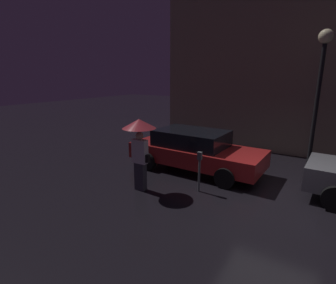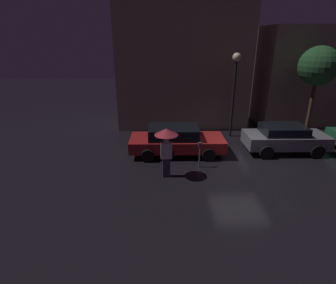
{
  "view_description": "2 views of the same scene",
  "coord_description": "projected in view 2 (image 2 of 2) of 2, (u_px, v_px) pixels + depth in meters",
  "views": [
    {
      "loc": [
        0.99,
        -6.58,
        3.24
      ],
      "look_at": [
        -3.25,
        0.03,
        1.24
      ],
      "focal_mm": 28.0,
      "sensor_mm": 36.0,
      "label": 1
    },
    {
      "loc": [
        -3.8,
        -10.7,
        5.23
      ],
      "look_at": [
        -3.39,
        0.41,
        0.97
      ],
      "focal_mm": 28.0,
      "sensor_mm": 36.0,
      "label": 2
    }
  ],
  "objects": [
    {
      "name": "building_facade_right",
      "position": [
        317.0,
        77.0,
        17.18
      ],
      "size": [
        7.42,
        3.0,
        6.19
      ],
      "color": "gray",
      "rests_on": "ground"
    },
    {
      "name": "pedestrian_with_umbrella",
      "position": [
        166.0,
        141.0,
        10.34
      ],
      "size": [
        0.94,
        0.94,
        2.09
      ],
      "rotation": [
        0.0,
        0.0,
        3.18
      ],
      "color": "#383842",
      "rests_on": "ground"
    },
    {
      "name": "street_tree",
      "position": [
        318.0,
        67.0,
        13.97
      ],
      "size": [
        2.07,
        2.07,
        5.07
      ],
      "color": "#473323",
      "rests_on": "ground"
    },
    {
      "name": "ground_plane",
      "position": [
        242.0,
        164.0,
        11.99
      ],
      "size": [
        60.0,
        60.0,
        0.0
      ],
      "primitive_type": "plane",
      "color": "black"
    },
    {
      "name": "parked_car_red",
      "position": [
        176.0,
        140.0,
        12.84
      ],
      "size": [
        4.62,
        2.06,
        1.41
      ],
      "rotation": [
        0.0,
        0.0,
        -0.02
      ],
      "color": "maroon",
      "rests_on": "ground"
    },
    {
      "name": "street_lamp_near",
      "position": [
        235.0,
        78.0,
        14.35
      ],
      "size": [
        0.46,
        0.46,
        4.7
      ],
      "color": "black",
      "rests_on": "ground"
    },
    {
      "name": "parked_car_grey",
      "position": [
        285.0,
        138.0,
        13.08
      ],
      "size": [
        4.01,
        1.93,
        1.39
      ],
      "rotation": [
        0.0,
        0.0,
        -0.03
      ],
      "color": "slate",
      "rests_on": "ground"
    },
    {
      "name": "building_facade_left",
      "position": [
        183.0,
        55.0,
        16.37
      ],
      "size": [
        8.14,
        3.0,
        8.98
      ],
      "color": "gray",
      "rests_on": "ground"
    },
    {
      "name": "parking_meter",
      "position": [
        200.0,
        152.0,
        11.43
      ],
      "size": [
        0.12,
        0.1,
        1.18
      ],
      "color": "#4C5154",
      "rests_on": "ground"
    }
  ]
}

